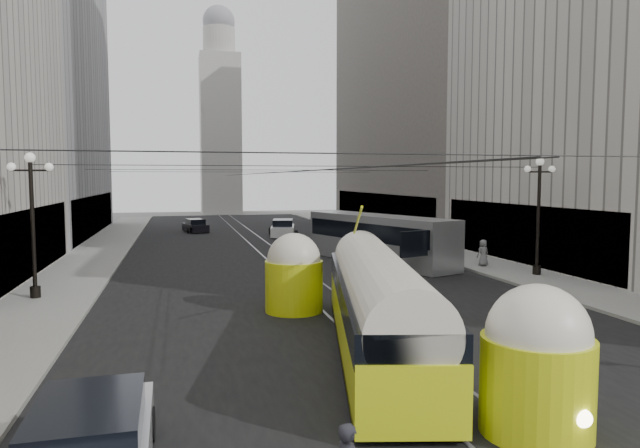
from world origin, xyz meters
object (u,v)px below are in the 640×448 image
pedestrian_sidewalk_right (483,253)px  city_bus (379,237)px  pedestrian_crossing_b (537,396)px  streetcar (377,303)px

pedestrian_sidewalk_right → city_bus: bearing=-42.6°
city_bus → pedestrian_sidewalk_right: (5.34, -3.61, -0.73)m
pedestrian_crossing_b → pedestrian_sidewalk_right: size_ratio=1.12×
pedestrian_sidewalk_right → pedestrian_crossing_b: bearing=54.2°
streetcar → pedestrian_sidewalk_right: (11.79, 14.19, -0.64)m
city_bus → pedestrian_sidewalk_right: 6.48m
streetcar → pedestrian_crossing_b: (1.29, -6.23, -0.69)m
pedestrian_crossing_b → pedestrian_sidewalk_right: pedestrian_crossing_b is taller
city_bus → pedestrian_sidewalk_right: city_bus is taller
city_bus → pedestrian_sidewalk_right: bearing=-34.1°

